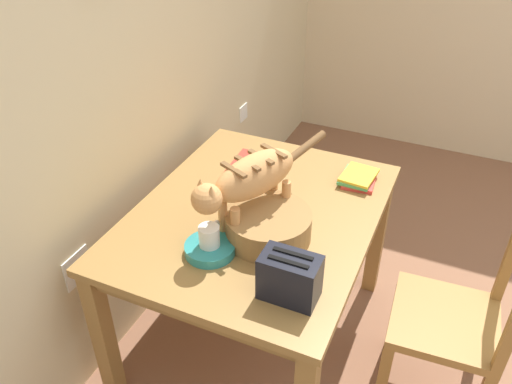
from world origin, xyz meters
TOP-DOWN VIEW (x-y plane):
  - wall_rear at (-0.00, 2.15)m, footprint 5.34×0.11m
  - dining_table at (0.06, 1.50)m, footprint 1.22×0.97m
  - cat at (-0.06, 1.47)m, footprint 0.62×0.32m
  - saucer_bowl at (-0.25, 1.56)m, footprint 0.19×0.19m
  - coffee_mug at (-0.25, 1.56)m, footprint 0.12×0.08m
  - magazine at (0.37, 1.67)m, footprint 0.30×0.21m
  - book_stack at (0.46, 1.17)m, footprint 0.19×0.16m
  - wicker_basket at (-0.07, 1.39)m, footprint 0.34×0.34m
  - toaster at (-0.34, 1.20)m, footprint 0.12×0.20m
  - wooden_chair_near at (0.08, 0.64)m, footprint 0.45×0.45m

SIDE VIEW (x-z plane):
  - wooden_chair_near at x=0.08m, z-range -0.01..0.94m
  - dining_table at x=0.06m, z-range 0.29..1.05m
  - magazine at x=0.37m, z-range 0.76..0.77m
  - saucer_bowl at x=-0.25m, z-range 0.76..0.80m
  - book_stack at x=0.46m, z-range 0.76..0.80m
  - wicker_basket at x=-0.07m, z-range 0.76..0.87m
  - coffee_mug at x=-0.25m, z-range 0.80..0.88m
  - toaster at x=-0.34m, z-range 0.76..0.93m
  - cat at x=-0.06m, z-range 0.83..1.17m
  - wall_rear at x=0.00m, z-range 0.00..2.50m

